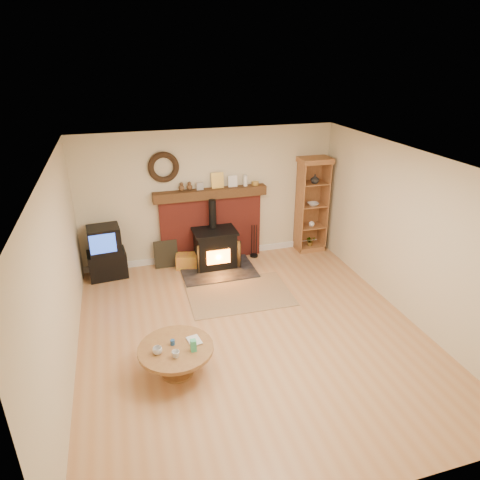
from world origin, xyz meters
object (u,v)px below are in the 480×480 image
object	(u,v)px
wood_stove	(215,249)
curio_cabinet	(311,205)
coffee_table	(176,352)
tv_unit	(106,253)

from	to	relation	value
wood_stove	curio_cabinet	distance (m)	2.22
curio_cabinet	coffee_table	size ratio (longest dim) A/B	2.03
wood_stove	coffee_table	bearing A→B (deg)	-112.87
wood_stove	coffee_table	size ratio (longest dim) A/B	1.44
wood_stove	tv_unit	bearing A→B (deg)	174.56
tv_unit	curio_cabinet	world-z (taller)	curio_cabinet
tv_unit	coffee_table	distance (m)	3.14
curio_cabinet	tv_unit	bearing A→B (deg)	-178.80
curio_cabinet	coffee_table	world-z (taller)	curio_cabinet
coffee_table	wood_stove	bearing A→B (deg)	67.13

